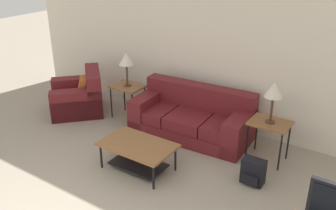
{
  "coord_description": "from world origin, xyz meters",
  "views": [
    {
      "loc": [
        2.71,
        -1.45,
        3.06
      ],
      "look_at": [
        -0.12,
        2.78,
        0.8
      ],
      "focal_mm": 40.0,
      "sensor_mm": 36.0,
      "label": 1
    }
  ],
  "objects_px": {
    "side_table_right": "(270,126)",
    "backpack": "(253,172)",
    "side_table_left": "(128,89)",
    "armchair": "(79,97)",
    "table_lamp_left": "(126,60)",
    "couch": "(192,119)",
    "table_lamp_right": "(274,91)",
    "coffee_table": "(138,150)"
  },
  "relations": [
    {
      "from": "side_table_right",
      "to": "backpack",
      "type": "bearing_deg",
      "value": -85.01
    },
    {
      "from": "side_table_left",
      "to": "side_table_right",
      "type": "bearing_deg",
      "value": 0.0
    },
    {
      "from": "side_table_right",
      "to": "backpack",
      "type": "relative_size",
      "value": 1.72
    },
    {
      "from": "armchair",
      "to": "table_lamp_left",
      "type": "distance_m",
      "value": 1.31
    },
    {
      "from": "couch",
      "to": "table_lamp_left",
      "type": "relative_size",
      "value": 3.29
    },
    {
      "from": "side_table_left",
      "to": "side_table_right",
      "type": "relative_size",
      "value": 1.0
    },
    {
      "from": "table_lamp_left",
      "to": "table_lamp_right",
      "type": "distance_m",
      "value": 2.67
    },
    {
      "from": "couch",
      "to": "table_lamp_right",
      "type": "bearing_deg",
      "value": -2.66
    },
    {
      "from": "couch",
      "to": "armchair",
      "type": "height_order",
      "value": "couch"
    },
    {
      "from": "couch",
      "to": "backpack",
      "type": "height_order",
      "value": "couch"
    },
    {
      "from": "side_table_left",
      "to": "table_lamp_left",
      "type": "bearing_deg",
      "value": 108.43
    },
    {
      "from": "armchair",
      "to": "coffee_table",
      "type": "relative_size",
      "value": 1.28
    },
    {
      "from": "side_table_left",
      "to": "table_lamp_right",
      "type": "xyz_separation_m",
      "value": [
        2.67,
        0.0,
        0.56
      ]
    },
    {
      "from": "side_table_left",
      "to": "table_lamp_right",
      "type": "bearing_deg",
      "value": 0.0
    },
    {
      "from": "side_table_right",
      "to": "backpack",
      "type": "distance_m",
      "value": 0.79
    },
    {
      "from": "coffee_table",
      "to": "table_lamp_right",
      "type": "relative_size",
      "value": 1.7
    },
    {
      "from": "side_table_left",
      "to": "table_lamp_left",
      "type": "distance_m",
      "value": 0.56
    },
    {
      "from": "coffee_table",
      "to": "table_lamp_right",
      "type": "xyz_separation_m",
      "value": [
        1.45,
        1.28,
        0.81
      ]
    },
    {
      "from": "couch",
      "to": "side_table_right",
      "type": "bearing_deg",
      "value": -2.66
    },
    {
      "from": "backpack",
      "to": "table_lamp_left",
      "type": "bearing_deg",
      "value": 165.86
    },
    {
      "from": "side_table_right",
      "to": "table_lamp_right",
      "type": "relative_size",
      "value": 1.01
    },
    {
      "from": "side_table_right",
      "to": "table_lamp_left",
      "type": "distance_m",
      "value": 2.73
    },
    {
      "from": "backpack",
      "to": "armchair",
      "type": "bearing_deg",
      "value": 174.12
    },
    {
      "from": "side_table_right",
      "to": "table_lamp_right",
      "type": "bearing_deg",
      "value": 80.54
    },
    {
      "from": "couch",
      "to": "table_lamp_right",
      "type": "distance_m",
      "value": 1.57
    },
    {
      "from": "couch",
      "to": "side_table_right",
      "type": "relative_size",
      "value": 3.24
    },
    {
      "from": "coffee_table",
      "to": "side_table_left",
      "type": "relative_size",
      "value": 1.68
    },
    {
      "from": "table_lamp_right",
      "to": "armchair",
      "type": "bearing_deg",
      "value": -175.17
    },
    {
      "from": "table_lamp_left",
      "to": "side_table_left",
      "type": "bearing_deg",
      "value": -71.57
    },
    {
      "from": "armchair",
      "to": "table_lamp_right",
      "type": "relative_size",
      "value": 2.18
    },
    {
      "from": "armchair",
      "to": "side_table_right",
      "type": "relative_size",
      "value": 2.15
    },
    {
      "from": "side_table_right",
      "to": "table_lamp_left",
      "type": "relative_size",
      "value": 1.01
    },
    {
      "from": "couch",
      "to": "coffee_table",
      "type": "xyz_separation_m",
      "value": [
        -0.11,
        -1.34,
        0.01
      ]
    },
    {
      "from": "table_lamp_left",
      "to": "table_lamp_right",
      "type": "relative_size",
      "value": 1.0
    },
    {
      "from": "couch",
      "to": "backpack",
      "type": "distance_m",
      "value": 1.59
    },
    {
      "from": "side_table_left",
      "to": "table_lamp_left",
      "type": "relative_size",
      "value": 1.01
    },
    {
      "from": "couch",
      "to": "table_lamp_right",
      "type": "xyz_separation_m",
      "value": [
        1.34,
        -0.06,
        0.82
      ]
    },
    {
      "from": "coffee_table",
      "to": "backpack",
      "type": "relative_size",
      "value": 2.89
    },
    {
      "from": "couch",
      "to": "table_lamp_left",
      "type": "xyz_separation_m",
      "value": [
        -1.33,
        -0.06,
        0.82
      ]
    },
    {
      "from": "couch",
      "to": "armchair",
      "type": "xyz_separation_m",
      "value": [
        -2.3,
        -0.37,
        -0.01
      ]
    },
    {
      "from": "couch",
      "to": "armchair",
      "type": "bearing_deg",
      "value": -170.87
    },
    {
      "from": "couch",
      "to": "coffee_table",
      "type": "distance_m",
      "value": 1.35
    }
  ]
}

